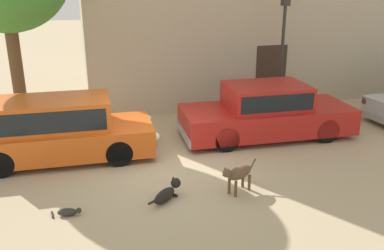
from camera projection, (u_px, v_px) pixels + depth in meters
ground_plane at (165, 166)px, 9.63m from camera, size 80.00×80.00×0.00m
parked_sedan_nearest at (59, 128)px, 9.83m from camera, size 4.53×1.84×1.51m
parked_sedan_second at (266, 111)px, 11.31m from camera, size 4.90×2.03×1.48m
stray_dog_spotted at (238, 174)px, 8.31m from camera, size 0.94×0.53×0.67m
stray_dog_tan at (168, 192)px, 8.13m from camera, size 0.83×0.73×0.39m
stray_cat at (68, 212)px, 7.60m from camera, size 0.57×0.29×0.16m
street_lamp at (283, 40)px, 12.70m from camera, size 0.22×0.22×3.69m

